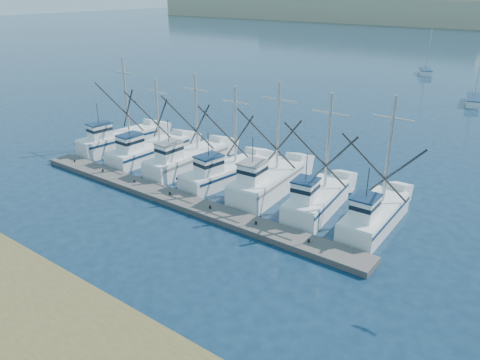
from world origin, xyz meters
name	(u,v)px	position (x,y,z in m)	size (l,w,h in m)	color
ground	(172,271)	(0.00, 0.00, 0.00)	(500.00, 500.00, 0.00)	#0C2238
floating_dock	(180,200)	(-5.95, 6.89, 0.20)	(30.54, 2.04, 0.41)	#5A5451
trawler_fleet	(219,171)	(-6.21, 11.91, 0.97)	(29.48, 8.47, 8.86)	white
sailboat_near	(473,100)	(4.32, 54.56, 0.49)	(2.94, 6.59, 8.10)	white
sailboat_far	(425,72)	(-8.05, 74.09, 0.50)	(3.62, 5.17, 8.10)	white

